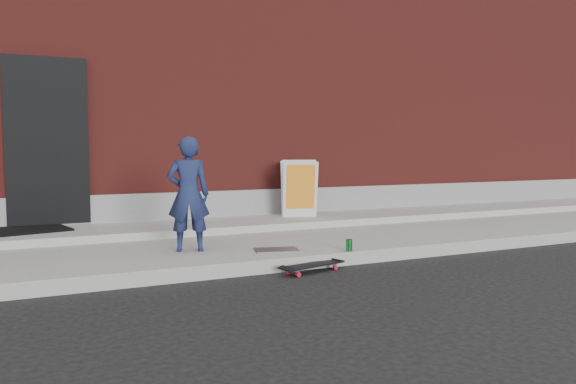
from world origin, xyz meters
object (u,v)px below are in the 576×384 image
skateboard (312,266)px  soda_can (349,245)px  child (188,194)px  pizza_sign (299,188)px

skateboard → soda_can: (0.56, 0.17, 0.15)m
child → soda_can: child is taller
child → soda_can: bearing=169.8°
skateboard → child: bearing=138.2°
skateboard → soda_can: size_ratio=5.71×
pizza_sign → child: bearing=-143.1°
child → skateboard: child is taller
skateboard → soda_can: soda_can is taller
pizza_sign → soda_can: bearing=-103.3°
child → pizza_sign: 2.75m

